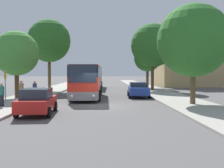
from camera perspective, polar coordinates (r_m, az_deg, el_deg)
The scene contains 17 objects.
ground_plane at distance 19.99m, azimuth -2.86°, elevation -4.76°, with size 300.00×300.00×0.00m, color #565454.
sidewalk_left at distance 21.31m, azimuth -22.09°, elevation -4.28°, with size 4.00×120.00×0.15m, color #A39E93.
sidewalk_right at distance 21.03m, azimuth 16.64°, elevation -4.29°, with size 4.00×120.00×0.15m, color #A39E93.
building_right_background at distance 53.00m, azimuth 20.07°, elevation 7.36°, with size 19.06×12.16×14.26m.
bus_front at distance 25.92m, azimuth -5.43°, elevation 0.70°, with size 2.81×10.27×3.20m.
bus_middle at distance 41.21m, azimuth -4.27°, elevation 1.54°, with size 3.02×12.01×3.41m.
parked_car_left_curb at distance 16.42m, azimuth -15.97°, elevation -3.60°, with size 2.13×4.30×1.58m.
parked_car_right_near at distance 26.88m, azimuth 5.72°, elevation -1.18°, with size 2.28×4.38×1.53m.
bus_stop_sign at distance 21.89m, azimuth -22.22°, elevation 0.22°, with size 0.08×0.45×2.54m.
pedestrian_waiting_near at distance 20.86m, azimuth -19.14°, elevation -1.65°, with size 0.36×0.36×1.81m.
pedestrian_waiting_far at distance 23.77m, azimuth -16.46°, elevation -1.35°, with size 0.36×0.36×1.63m.
pedestrian_walking_back at distance 20.01m, azimuth -22.90°, elevation -2.12°, with size 0.36×0.36×1.66m.
tree_left_near at distance 36.21m, azimuth -13.54°, elevation 9.11°, with size 5.70×5.70×9.44m.
tree_left_far at distance 26.46m, azimuth -20.10°, elevation 6.27°, with size 4.23×4.23×6.31m.
tree_right_near at distance 36.01m, azimuth 8.85°, elevation 8.30°, with size 5.89×5.89×8.97m.
tree_right_mid at distance 20.98m, azimuth 17.32°, elevation 9.00°, with size 5.51×5.51×7.55m.
tree_right_far at distance 40.71m, azimuth 7.74°, elevation 5.60°, with size 4.18×4.18×6.68m.
Camera 1 is at (0.43, -19.82, 2.54)m, focal length 42.00 mm.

